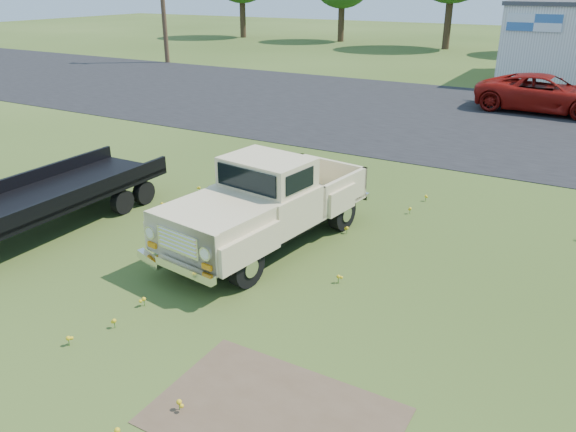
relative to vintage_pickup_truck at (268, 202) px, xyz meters
The scene contains 7 objects.
ground 1.93m from the vintage_pickup_truck, 45.45° to the right, with size 140.00×140.00×0.00m, color #304616.
asphalt_lot 13.87m from the vintage_pickup_truck, 85.07° to the left, with size 90.00×14.00×0.02m, color black.
dirt_patch_a 5.08m from the vintage_pickup_truck, 57.42° to the right, with size 3.00×2.00×0.01m, color brown.
dirt_patch_b 2.60m from the vintage_pickup_truck, 109.49° to the left, with size 2.20×1.60×0.01m, color brown.
vintage_pickup_truck is the anchor object (origin of this frame).
flatbed_trailer 4.91m from the vintage_pickup_truck, 161.81° to the right, with size 1.97×5.92×1.61m, color black, non-canonical shape.
red_pickup 16.83m from the vintage_pickup_truck, 79.03° to the left, with size 2.50×5.42×1.51m, color maroon.
Camera 1 is at (4.38, -7.68, 5.00)m, focal length 35.00 mm.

